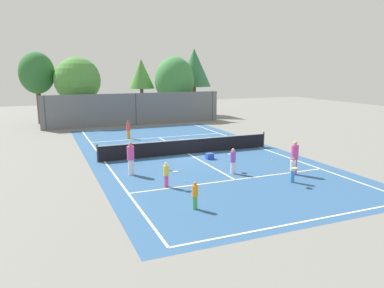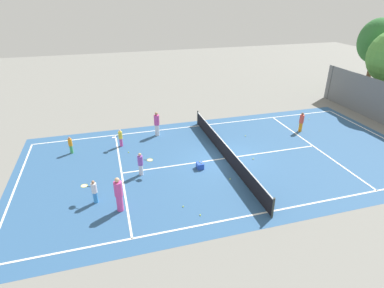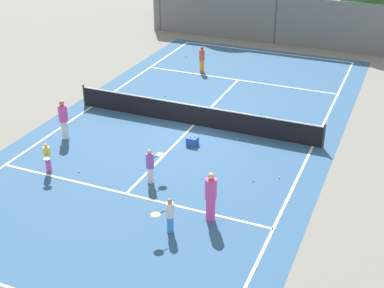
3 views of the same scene
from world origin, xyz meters
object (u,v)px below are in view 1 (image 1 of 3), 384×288
Objects in this scene: player_4 at (131,158)px; player_5 at (295,157)px; tennis_ball_3 at (277,157)px; ball_crate at (210,156)px; player_3 at (167,174)px; player_6 at (195,195)px; player_0 at (128,129)px; tennis_ball_1 at (138,149)px; tennis_ball_5 at (185,181)px; player_2 at (293,170)px; tennis_ball_2 at (271,160)px; tennis_ball_6 at (224,152)px; player_1 at (233,160)px; tennis_ball_7 at (207,131)px; tennis_ball_0 at (101,136)px; tennis_ball_4 at (187,148)px.

player_5 reaches higher than player_4.
tennis_ball_3 is (1.45, 3.55, -0.90)m from player_5.
player_5 is at bearing -60.87° from ball_crate.
player_3 reaches higher than player_6.
player_0 reaches higher than tennis_ball_1.
player_5 is 7.32m from player_6.
tennis_ball_1 is 1.00× the size of tennis_ball_5.
tennis_ball_1 is at bearing 91.75° from tennis_ball_5.
player_0 is 15.57m from player_2.
tennis_ball_2 is 3.56m from tennis_ball_6.
ball_crate is (5.37, 1.58, -0.73)m from player_4.
tennis_ball_2 is at bearing 36.55° from player_6.
tennis_ball_3 is (8.30, 6.13, -0.55)m from player_6.
player_2 is 0.70× the size of player_5.
tennis_ball_2 is at bearing 78.41° from player_5.
player_1 reaches higher than tennis_ball_2.
player_6 reaches higher than tennis_ball_6.
player_4 is 26.98× the size of tennis_ball_5.
tennis_ball_7 is (8.43, 16.99, -0.55)m from player_6.
player_5 reaches higher than tennis_ball_5.
player_0 is at bearing -48.00° from tennis_ball_0.
ball_crate is at bearing 44.92° from player_3.
player_5 is 6.01m from tennis_ball_5.
tennis_ball_2 is at bearing -29.82° from ball_crate.
tennis_ball_7 is (7.44, 13.46, 0.00)m from tennis_ball_5.
tennis_ball_2 is (8.67, -0.31, -0.88)m from player_4.
tennis_ball_5 is at bearing -162.91° from tennis_ball_2.
tennis_ball_4 is (-2.82, 8.35, -0.90)m from player_5.
tennis_ball_6 is at bearing 56.30° from player_6.
player_3 is 1.32m from tennis_ball_5.
player_2 is at bearing -31.85° from player_4.
ball_crate is 2.06m from tennis_ball_6.
player_4 reaches higher than player_0.
player_5 is 5.58m from ball_crate.
tennis_ball_6 is (5.78, 8.66, -0.55)m from player_6.
player_1 is at bearing -76.82° from player_0.
player_1 reaches higher than tennis_ball_5.
tennis_ball_2 is (3.55, 1.54, -0.69)m from player_1.
tennis_ball_4 is 2.87m from tennis_ball_6.
player_2 is at bearing -111.16° from tennis_ball_2.
ball_crate is 4.34m from tennis_ball_3.
tennis_ball_6 is at bearing 46.93° from tennis_ball_5.
player_1 reaches higher than player_6.
ball_crate reaches higher than tennis_ball_4.
tennis_ball_5 is 1.00× the size of tennis_ball_7.
tennis_ball_1 is at bearing 127.19° from ball_crate.
tennis_ball_5 is (-3.17, -3.88, -0.15)m from ball_crate.
player_4 is at bearing -163.63° from ball_crate.
tennis_ball_7 is at bearing 49.15° from player_4.
player_1 is 0.78× the size of player_4.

